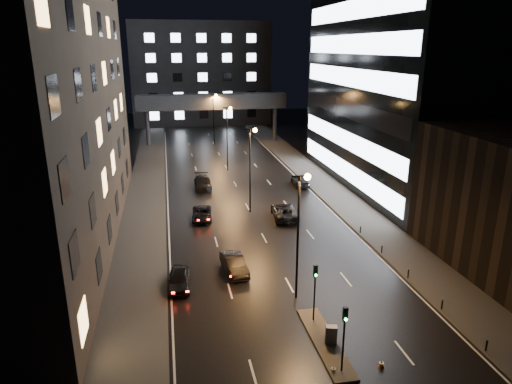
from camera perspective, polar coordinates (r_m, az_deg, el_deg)
ground at (r=66.15m, az=-2.62°, el=1.01°), size 160.00×160.00×0.00m
sidewalk_left at (r=60.79m, az=-13.63°, el=-0.93°), size 5.00×110.00×0.15m
sidewalk_right at (r=64.49m, az=9.11°, el=0.43°), size 5.00×110.00×0.15m
building_left at (r=48.54m, az=-28.28°, el=16.93°), size 15.00×48.00×40.00m
building_right_glass at (r=68.07m, az=20.34°, el=19.64°), size 20.00×36.00×45.00m
building_far at (r=121.22m, az=-6.97°, el=14.50°), size 34.00×14.00×25.00m
skybridge at (r=93.76m, az=-5.51°, el=11.09°), size 30.00×3.00×10.00m
median_island at (r=32.52m, az=8.61°, el=-18.02°), size 1.60×8.00×0.15m
traffic_signal_near at (r=32.90m, az=7.38°, el=-11.30°), size 0.28×0.34×4.40m
traffic_signal_far at (r=28.52m, az=10.98°, el=-16.46°), size 0.28×0.34×4.40m
bollard_row at (r=39.68m, az=20.26°, el=-11.31°), size 0.12×25.12×0.90m
streetlight_near at (r=34.44m, az=5.56°, el=-3.60°), size 1.45×0.50×10.15m
streetlight_mid_a at (r=53.05m, az=-0.59°, el=4.10°), size 1.45×0.50×10.15m
streetlight_mid_b at (r=72.40m, az=-3.53°, el=7.74°), size 1.45×0.50×10.15m
streetlight_far at (r=92.03m, az=-5.24°, el=9.82°), size 1.45×0.50×10.15m
car_away_a at (r=38.66m, az=-9.57°, el=-10.70°), size 2.05×4.44×1.47m
car_away_b at (r=40.55m, az=-2.75°, el=-8.99°), size 2.16×4.80×1.53m
car_away_c at (r=52.78m, az=-6.79°, el=-2.73°), size 2.63×4.95×1.33m
car_away_d at (r=64.41m, az=-6.68°, el=1.20°), size 2.43×5.67×1.63m
car_toward_a at (r=52.88m, az=3.56°, el=-2.44°), size 3.13×5.95×1.60m
car_toward_b at (r=65.36m, az=5.55°, el=1.38°), size 2.28×4.98×1.41m
utility_cabinet at (r=31.99m, az=9.37°, el=-17.18°), size 0.85×0.64×1.27m
cone_a at (r=31.12m, az=15.40°, el=-20.01°), size 0.45×0.45×0.48m
cone_b at (r=30.10m, az=9.64°, el=-21.04°), size 0.40×0.40×0.48m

